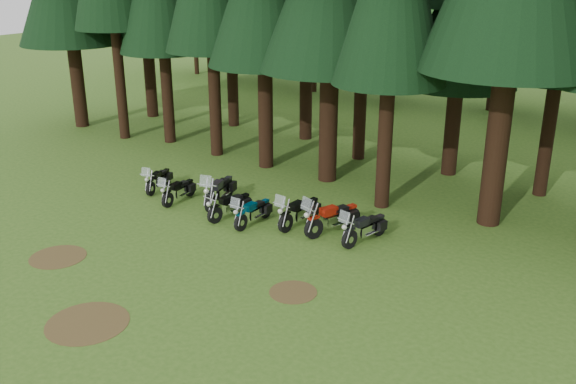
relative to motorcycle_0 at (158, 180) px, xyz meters
The scene contains 16 objects.
ground 6.56m from the motorcycle_0, 41.27° to the right, with size 120.00×120.00×0.00m, color #355B1B.
decid_1 24.73m from the motorcycle_0, 117.29° to the left, with size 7.91×7.69×9.88m.
decid_2 21.67m from the motorcycle_0, 105.09° to the left, with size 6.72×6.53×8.40m.
decid_3 21.21m from the motorcycle_0, 89.44° to the left, with size 6.12×5.95×7.65m.
decid_4 23.28m from the motorcycle_0, 73.55° to the left, with size 5.93×5.76×7.41m.
dirt_patch_0 6.61m from the motorcycle_0, 73.10° to the right, with size 1.80×1.80×0.01m, color #4C3D1E.
dirt_patch_1 10.17m from the motorcycle_0, 22.05° to the right, with size 1.40×1.40×0.01m, color #4C3D1E.
dirt_patch_2 10.22m from the motorcycle_0, 54.56° to the right, with size 2.20×2.20×0.01m, color #4C3D1E.
motorcycle_0 is the anchor object (origin of this frame).
motorcycle_1 1.68m from the motorcycle_0, 16.50° to the right, with size 0.50×2.04×1.28m.
motorcycle_2 3.11m from the motorcycle_0, ahead, with size 1.01×2.44×1.55m.
motorcycle_3 4.36m from the motorcycle_0, ahead, with size 0.45×2.10×0.86m.
motorcycle_4 5.43m from the motorcycle_0, ahead, with size 0.39×2.10×1.32m.
motorcycle_5 6.82m from the motorcycle_0, ahead, with size 0.47×2.34×1.47m.
motorcycle_6 8.13m from the motorcycle_0, ahead, with size 1.07×2.44×1.56m.
motorcycle_7 9.41m from the motorcycle_0, ahead, with size 0.71×2.23×1.40m.
Camera 1 is at (13.81, -12.91, 9.16)m, focal length 40.00 mm.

